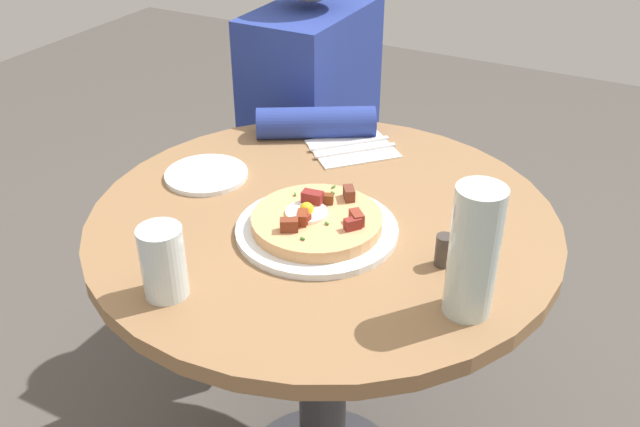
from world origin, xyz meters
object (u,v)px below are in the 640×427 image
(knife, at_px, (349,143))
(water_glass, at_px, (163,262))
(dining_table, at_px, (323,289))
(pepper_shaker, at_px, (444,250))
(pizza_plate, at_px, (317,229))
(salt_shaker, at_px, (482,209))
(water_bottle, at_px, (474,252))
(breakfast_pizza, at_px, (317,220))
(bread_plate, at_px, (206,175))
(person_seated, at_px, (312,165))
(fork, at_px, (356,150))

(knife, relative_size, water_glass, 1.55)
(dining_table, bearing_deg, pepper_shaker, 79.01)
(pizza_plate, bearing_deg, knife, -163.54)
(salt_shaker, height_order, pepper_shaker, pepper_shaker)
(pizza_plate, distance_m, water_bottle, 0.32)
(pizza_plate, bearing_deg, breakfast_pizza, -164.55)
(dining_table, relative_size, bread_plate, 5.18)
(person_seated, distance_m, salt_shaker, 0.74)
(knife, bearing_deg, water_bottle, -93.24)
(water_glass, bearing_deg, person_seated, -166.35)
(knife, xyz_separation_m, water_glass, (0.59, -0.02, 0.05))
(breakfast_pizza, xyz_separation_m, salt_shaker, (-0.17, 0.24, -0.00))
(pizza_plate, xyz_separation_m, breakfast_pizza, (-0.00, -0.00, 0.02))
(breakfast_pizza, relative_size, fork, 1.26)
(knife, xyz_separation_m, water_bottle, (0.41, 0.39, 0.10))
(bread_plate, bearing_deg, breakfast_pizza, 75.39)
(bread_plate, relative_size, water_bottle, 0.79)
(water_bottle, bearing_deg, person_seated, -137.04)
(bread_plate, xyz_separation_m, water_bottle, (0.16, 0.58, 0.10))
(pizza_plate, distance_m, salt_shaker, 0.30)
(bread_plate, xyz_separation_m, fork, (-0.23, 0.22, 0.00))
(dining_table, distance_m, salt_shaker, 0.34)
(pizza_plate, xyz_separation_m, salt_shaker, (-0.17, 0.24, 0.02))
(pizza_plate, relative_size, salt_shaker, 6.07)
(knife, distance_m, pepper_shaker, 0.46)
(water_glass, bearing_deg, dining_table, 161.78)
(person_seated, height_order, knife, person_seated)
(dining_table, relative_size, salt_shaker, 18.27)
(fork, height_order, water_bottle, water_bottle)
(water_bottle, relative_size, pepper_shaker, 3.77)
(bread_plate, relative_size, fork, 0.91)
(water_glass, height_order, water_bottle, water_bottle)
(salt_shaker, bearing_deg, water_bottle, 12.01)
(pizza_plate, height_order, knife, pizza_plate)
(pizza_plate, relative_size, breakfast_pizza, 1.25)
(knife, xyz_separation_m, salt_shaker, (0.16, 0.34, 0.02))
(dining_table, bearing_deg, salt_shaker, 113.95)
(breakfast_pizza, xyz_separation_m, water_glass, (0.26, -0.12, 0.03))
(bread_plate, distance_m, pepper_shaker, 0.52)
(knife, bearing_deg, breakfast_pizza, -120.23)
(water_bottle, bearing_deg, water_glass, -67.16)
(water_bottle, bearing_deg, dining_table, -114.12)
(person_seated, height_order, fork, person_seated)
(breakfast_pizza, distance_m, pepper_shaker, 0.22)
(pizza_plate, xyz_separation_m, water_bottle, (0.08, 0.29, 0.10))
(dining_table, xyz_separation_m, water_glass, (0.32, -0.10, 0.23))
(bread_plate, xyz_separation_m, salt_shaker, (-0.10, 0.53, 0.02))
(pepper_shaker, bearing_deg, knife, -134.88)
(water_bottle, bearing_deg, breakfast_pizza, -105.58)
(water_glass, distance_m, salt_shaker, 0.56)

